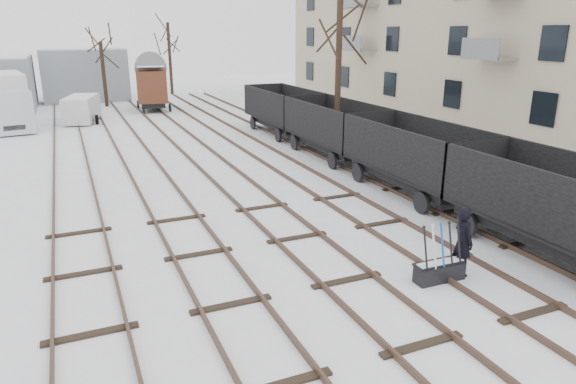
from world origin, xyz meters
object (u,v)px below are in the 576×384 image
worker (463,241)px  freight_wagon_a (558,221)px  ground_frame (440,270)px  box_van_wagon (152,84)px  lorry (5,100)px  panel_van (82,109)px

worker → freight_wagon_a: 3.12m
ground_frame → box_van_wagon: 32.06m
freight_wagon_a → ground_frame: bearing=178.8°
ground_frame → box_van_wagon: (-1.71, 31.97, 1.72)m
freight_wagon_a → box_van_wagon: bearing=99.9°
freight_wagon_a → box_van_wagon: box_van_wagon is taller
lorry → panel_van: bearing=-6.1°
worker → panel_van: bearing=21.7°
ground_frame → box_van_wagon: box_van_wagon is taller
worker → box_van_wagon: box_van_wagon is taller
freight_wagon_a → worker: bearing=176.7°
ground_frame → lorry: bearing=113.2°
box_van_wagon → panel_van: 6.59m
box_van_wagon → lorry: size_ratio=0.63×
panel_van → box_van_wagon: bearing=49.3°
box_van_wagon → freight_wagon_a: bearing=-71.2°
box_van_wagon → lorry: bearing=-149.1°
freight_wagon_a → panel_van: freight_wagon_a is taller
freight_wagon_a → lorry: 32.04m
worker → box_van_wagon: (-2.46, 31.87, 1.10)m
ground_frame → worker: (0.75, 0.10, 0.62)m
lorry → panel_van: lorry is taller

